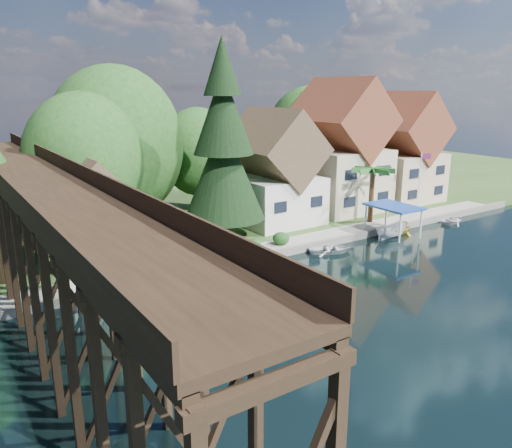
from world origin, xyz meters
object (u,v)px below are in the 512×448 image
(conifer, at_px, (223,147))
(house_center, at_px, (339,154))
(house_right, at_px, (400,155))
(boat_white_a, at_px, (330,248))
(trestle_bridge, at_px, (47,238))
(boat_canopy, at_px, (392,224))
(boat_yellow, at_px, (401,227))
(boat_white_b, at_px, (454,219))
(flagpole, at_px, (421,178))
(house_left, at_px, (274,175))
(shed, at_px, (92,217))
(palm_tree, at_px, (373,172))
(tugboat, at_px, (228,265))

(conifer, bearing_deg, house_center, 12.47)
(house_right, relative_size, boat_white_a, 3.43)
(trestle_bridge, bearing_deg, boat_canopy, 2.85)
(house_right, relative_size, boat_canopy, 2.60)
(boat_yellow, bearing_deg, boat_white_b, -89.19)
(flagpole, relative_size, boat_canopy, 1.37)
(conifer, bearing_deg, boat_white_b, -14.54)
(boat_yellow, bearing_deg, boat_white_a, 95.31)
(conifer, bearing_deg, boat_yellow, -20.35)
(house_center, xyz_separation_m, boat_canopy, (-2.38, -9.85, -5.11))
(boat_canopy, bearing_deg, trestle_bridge, -177.15)
(trestle_bridge, height_order, boat_canopy, trestle_bridge)
(house_left, xyz_separation_m, shed, (-18.00, -1.50, -1.31))
(trestle_bridge, relative_size, house_right, 3.55)
(palm_tree, relative_size, boat_white_b, 1.71)
(house_right, height_order, boat_white_a, house_right)
(palm_tree, bearing_deg, conifer, 170.54)
(tugboat, height_order, boat_white_b, tugboat)
(house_right, height_order, boat_yellow, house_right)
(conifer, bearing_deg, shed, 171.40)
(boat_white_a, bearing_deg, tugboat, 113.32)
(house_center, height_order, flagpole, house_center)
(shed, height_order, boat_yellow, shed)
(tugboat, relative_size, boat_white_b, 1.08)
(tugboat, bearing_deg, conifer, 61.42)
(shed, relative_size, tugboat, 2.17)
(trestle_bridge, distance_m, boat_white_b, 39.38)
(flagpole, height_order, boat_canopy, flagpole)
(house_center, bearing_deg, boat_white_a, -135.01)
(house_right, bearing_deg, flagpole, -124.53)
(flagpole, bearing_deg, trestle_bridge, -173.76)
(house_right, height_order, tugboat, house_right)
(conifer, distance_m, boat_yellow, 18.49)
(house_left, relative_size, conifer, 0.66)
(house_left, height_order, house_center, house_center)
(house_left, xyz_separation_m, house_right, (18.00, 0.00, 0.64))
(palm_tree, bearing_deg, boat_canopy, -105.87)
(palm_tree, distance_m, boat_white_a, 10.64)
(house_left, xyz_separation_m, tugboat, (-10.51, -8.93, -4.43))
(boat_white_a, bearing_deg, house_right, -37.78)
(trestle_bridge, xyz_separation_m, house_left, (23.00, 10.83, -0.21))
(house_left, height_order, boat_white_b, house_left)
(trestle_bridge, height_order, house_center, house_center)
(house_right, xyz_separation_m, boat_white_a, (-18.86, -9.35, -5.40))
(house_center, bearing_deg, flagpole, -59.85)
(trestle_bridge, relative_size, palm_tree, 7.73)
(shed, height_order, boat_white_b, shed)
(palm_tree, relative_size, boat_yellow, 2.22)
(house_center, height_order, house_right, house_center)
(house_right, bearing_deg, tugboat, -162.60)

